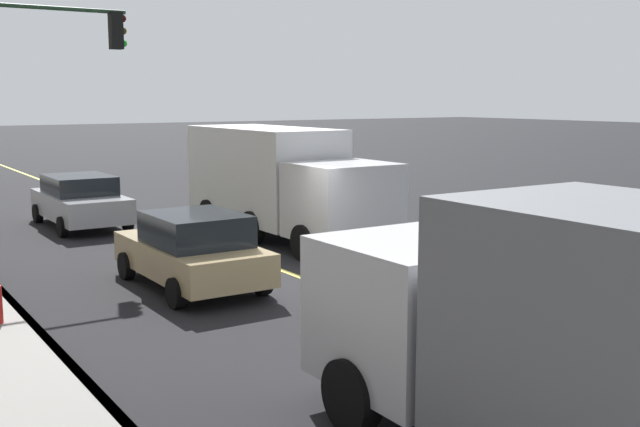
% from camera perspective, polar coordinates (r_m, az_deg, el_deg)
% --- Properties ---
extents(ground, '(200.00, 200.00, 0.00)m').
position_cam_1_polar(ground, '(16.83, -1.32, -4.89)').
color(ground, black).
extents(curb_edge, '(80.00, 0.16, 0.15)m').
position_cam_1_polar(curb_edge, '(14.70, -21.39, -7.23)').
color(curb_edge, slate).
rests_on(curb_edge, ground).
extents(lane_stripe_center, '(80.00, 0.16, 0.01)m').
position_cam_1_polar(lane_stripe_center, '(16.83, -1.32, -4.87)').
color(lane_stripe_center, '#D8CC4C').
rests_on(lane_stripe_center, ground).
extents(car_tan, '(4.27, 2.07, 1.60)m').
position_cam_1_polar(car_tan, '(16.11, -9.55, -2.69)').
color(car_tan, tan).
rests_on(car_tan, ground).
extents(car_silver, '(4.58, 2.12, 1.59)m').
position_cam_1_polar(car_silver, '(24.51, -17.55, 0.95)').
color(car_silver, '#A8AAB2').
rests_on(car_silver, ground).
extents(truck_white, '(7.97, 2.55, 3.09)m').
position_cam_1_polar(truck_white, '(21.59, -3.04, 2.56)').
color(truck_white, silver).
rests_on(truck_white, ground).
extents(traffic_light_mast, '(0.28, 4.20, 6.33)m').
position_cam_1_polar(traffic_light_mast, '(19.22, -21.66, 9.20)').
color(traffic_light_mast, '#1E3823').
rests_on(traffic_light_mast, ground).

